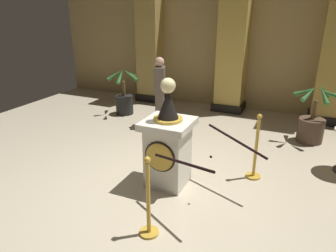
% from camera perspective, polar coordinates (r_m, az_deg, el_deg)
% --- Properties ---
extents(ground_plane, '(10.70, 10.70, 0.00)m').
position_cam_1_polar(ground_plane, '(4.93, -0.75, -10.56)').
color(ground_plane, beige).
extents(back_wall, '(10.70, 0.16, 3.41)m').
position_cam_1_polar(back_wall, '(8.59, 12.41, 14.61)').
color(back_wall, tan).
rests_on(back_wall, ground_plane).
extents(pedestal_clock, '(0.70, 0.70, 1.67)m').
position_cam_1_polar(pedestal_clock, '(4.65, -0.03, -3.53)').
color(pedestal_clock, silver).
rests_on(pedestal_clock, ground_plane).
extents(stanchion_near, '(0.24, 0.24, 1.04)m').
position_cam_1_polar(stanchion_near, '(3.79, -3.60, -14.82)').
color(stanchion_near, gold).
rests_on(stanchion_near, ground_plane).
extents(stanchion_far, '(0.24, 0.24, 1.08)m').
position_cam_1_polar(stanchion_far, '(5.12, 15.71, -5.28)').
color(stanchion_far, gold).
rests_on(stanchion_far, ground_plane).
extents(velvet_rope, '(1.43, 1.44, 0.22)m').
position_cam_1_polar(velvet_rope, '(4.19, 7.93, -4.53)').
color(velvet_rope, black).
extents(column_left, '(0.75, 0.75, 3.27)m').
position_cam_1_polar(column_left, '(9.08, -3.24, 14.85)').
color(column_left, black).
rests_on(column_left, ground_plane).
extents(column_centre_rear, '(0.83, 0.83, 3.27)m').
position_cam_1_polar(column_centre_rear, '(8.28, 11.86, 13.87)').
color(column_centre_rear, black).
rests_on(column_centre_rear, ground_plane).
extents(potted_palm_left, '(0.76, 0.78, 1.19)m').
position_cam_1_polar(potted_palm_left, '(8.04, -8.03, 4.88)').
color(potted_palm_left, black).
rests_on(potted_palm_left, ground_plane).
extents(potted_palm_right, '(0.85, 0.76, 1.22)m').
position_cam_1_polar(potted_palm_right, '(6.90, 24.81, 0.35)').
color(potted_palm_right, '#4C3828').
rests_on(potted_palm_right, ground_plane).
extents(bystander_guest, '(0.33, 0.41, 1.58)m').
position_cam_1_polar(bystander_guest, '(7.02, -1.53, 6.50)').
color(bystander_guest, brown).
rests_on(bystander_guest, ground_plane).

